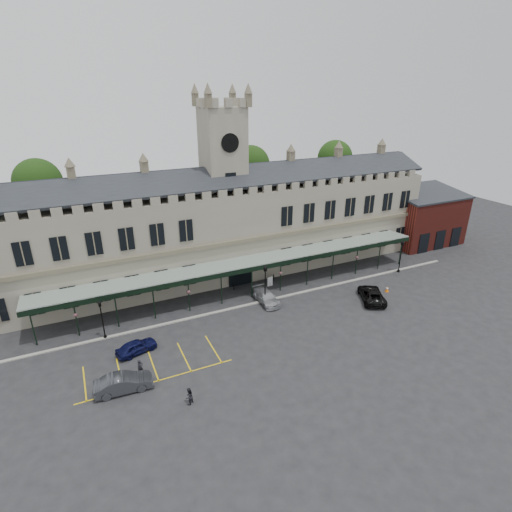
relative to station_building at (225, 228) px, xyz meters
name	(u,v)px	position (x,y,z in m)	size (l,w,h in m)	color
ground	(279,325)	(0.00, -15.91, -6.47)	(140.00, 140.00, 0.00)	black
station_building	(225,228)	(0.00, 0.00, 0.00)	(60.00, 10.36, 17.30)	slate
clock_tower	(224,179)	(0.00, 0.09, 6.64)	(5.60, 5.60, 24.80)	slate
canopy	(251,279)	(0.00, -8.45, -4.06)	(50.00, 4.10, 4.30)	#8C9E93
brick_annex	(423,218)	(34.00, -2.94, -2.31)	(12.40, 8.36, 9.23)	#5D1B16
kerb	(258,302)	(0.00, -10.41, -6.41)	(60.00, 0.40, 0.12)	gray
parking_markings	(154,368)	(-14.00, -17.41, -6.47)	(16.00, 6.00, 0.01)	gold
tree_behind_left	(38,183)	(-22.00, 9.09, 6.35)	(6.00, 6.00, 16.00)	#332314
tree_behind_mid	(251,166)	(8.00, 9.09, 6.35)	(6.00, 6.00, 16.00)	#332314
tree_behind_right	(335,159)	(24.00, 9.09, 6.35)	(6.00, 6.00, 16.00)	#332314
lamp_post_left	(102,316)	(-17.58, -10.39, -3.79)	(0.43, 0.43, 4.51)	black
lamp_post_mid	(265,281)	(0.69, -11.01, -3.40)	(0.49, 0.49, 5.17)	black
lamp_post_right	(401,253)	(21.94, -10.81, -3.63)	(0.45, 0.45, 4.79)	black
traffic_cone	(387,289)	(16.26, -14.77, -6.11)	(0.46, 0.46, 0.74)	orange
sign_board	(270,282)	(3.41, -6.98, -5.84)	(0.76, 0.09, 1.29)	black
bollard_left	(234,287)	(-1.30, -5.93, -6.04)	(0.15, 0.15, 0.85)	black
bollard_right	(273,278)	(4.53, -5.81, -6.02)	(0.16, 0.16, 0.90)	black
car_left_a	(136,347)	(-15.00, -14.28, -5.79)	(1.60, 3.98, 1.36)	#0D0F3B
car_left_b	(123,383)	(-16.93, -19.33, -5.67)	(1.69, 4.85, 1.60)	#313337
car_taxi	(266,297)	(1.00, -10.64, -5.76)	(1.97, 4.85, 1.41)	#94979B
car_van	(372,294)	(12.97, -15.65, -5.70)	(2.53, 5.50, 1.53)	black
person_a	(140,368)	(-15.26, -17.86, -5.66)	(0.59, 0.39, 1.61)	black
person_b	(189,396)	(-12.30, -23.24, -5.69)	(0.76, 0.59, 1.57)	black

